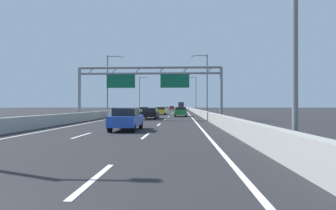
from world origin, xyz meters
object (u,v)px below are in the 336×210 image
streetlamp_left_far (140,92)px  streetlamp_left_mid (109,82)px  streetlamp_right_mid (206,81)px  silver_car (144,110)px  streetlamp_right_far (195,92)px  white_car (121,114)px  yellow_car (161,111)px  box_truck (181,106)px  black_car (150,113)px  red_car (172,108)px  blue_car (126,119)px  green_car (181,112)px  sign_gantry (149,79)px

streetlamp_left_far → streetlamp_left_mid: bearing=-90.0°
streetlamp_right_mid → silver_car: size_ratio=2.26×
streetlamp_right_far → white_car: bearing=-104.2°
streetlamp_right_far → yellow_car: streetlamp_right_far is taller
yellow_car → box_truck: box_truck is taller
silver_car → black_car: bearing=-80.2°
streetlamp_left_mid → box_truck: size_ratio=1.12×
streetlamp_right_mid → red_car: bearing=96.4°
blue_car → box_truck: bearing=88.0°
green_car → streetlamp_right_mid: bearing=-3.8°
green_car → yellow_car: bearing=113.3°
white_car → streetlamp_right_far: bearing=75.8°
streetlamp_right_mid → box_truck: size_ratio=1.12×
green_car → yellow_car: 9.52m
streetlamp_left_mid → sign_gantry: bearing=-52.8°
blue_car → green_car: blue_car is taller
streetlamp_left_mid → streetlamp_right_mid: same height
streetlamp_right_mid → silver_car: streetlamp_right_mid is taller
sign_gantry → green_car: 11.47m
streetlamp_right_mid → streetlamp_left_far: bearing=114.6°
black_car → box_truck: 84.49m
sign_gantry → green_car: size_ratio=3.84×
streetlamp_left_far → streetlamp_right_far: 14.93m
white_car → yellow_car: 19.35m
black_car → streetlamp_left_mid: bearing=134.0°
blue_car → white_car: size_ratio=0.93×
blue_car → white_car: (-3.40, 13.56, -0.01)m
blue_car → white_car: 13.98m
blue_car → silver_car: 37.26m
streetlamp_left_mid → streetlamp_right_mid: 14.93m
streetlamp_left_far → green_car: (11.14, -32.33, -4.65)m
green_car → silver_car: 15.13m
sign_gantry → red_car: size_ratio=4.01×
box_truck → yellow_car: bearing=-93.1°
streetlamp_right_mid → streetlamp_right_far: bearing=90.0°
black_car → red_car: red_car is taller
streetlamp_left_mid → box_truck: streetlamp_left_mid is taller
blue_car → black_car: size_ratio=0.90×
black_car → yellow_car: (0.07, 16.55, 0.01)m
streetlamp_left_mid → streetlamp_right_mid: (14.93, 0.00, 0.00)m
black_car → streetlamp_right_mid: bearing=44.8°
blue_car → streetlamp_left_mid: bearing=107.6°
sign_gantry → streetlamp_right_mid: (7.51, 9.79, 0.55)m
red_car → white_car: size_ratio=0.96×
yellow_car → red_car: bearing=89.9°
streetlamp_left_mid → black_car: 11.51m
black_car → red_car: size_ratio=1.08×
red_car → silver_car: red_car is taller
red_car → yellow_car: bearing=-90.1°
streetlamp_right_mid → silver_car: (-11.24, 13.42, -4.67)m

